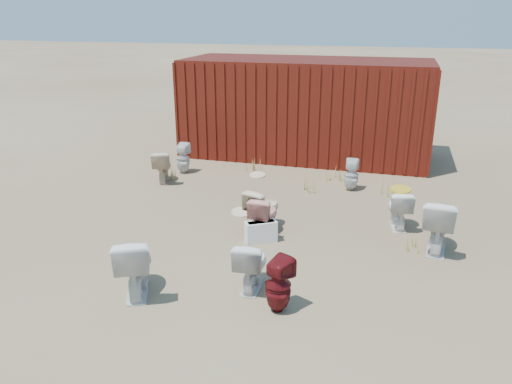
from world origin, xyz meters
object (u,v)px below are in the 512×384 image
(toilet_front_maroon, at_px, (278,285))
(toilet_back_beige_right, at_px, (263,208))
(toilet_back_a, at_px, (183,158))
(loose_tank, at_px, (261,232))
(toilet_back_yellowlid, at_px, (399,209))
(toilet_front_c, at_px, (251,264))
(toilet_front_pink, at_px, (264,215))
(toilet_back_beige_left, at_px, (162,166))
(shipping_container, at_px, (306,108))
(toilet_front_a, at_px, (134,264))
(toilet_front_e, at_px, (438,224))
(toilet_back_e, at_px, (351,175))

(toilet_front_maroon, xyz_separation_m, toilet_back_beige_right, (-0.84, 2.40, -0.00))
(toilet_back_a, xyz_separation_m, loose_tank, (2.68, -3.06, -0.17))
(toilet_back_yellowlid, bearing_deg, toilet_front_c, 43.18)
(toilet_front_pink, distance_m, toilet_back_beige_left, 3.47)
(toilet_back_a, height_order, toilet_back_yellowlid, toilet_back_a)
(toilet_back_a, relative_size, loose_tank, 1.38)
(toilet_front_c, bearing_deg, toilet_back_beige_right, -82.76)
(shipping_container, bearing_deg, toilet_front_a, -96.71)
(toilet_front_c, distance_m, toilet_front_e, 3.06)
(toilet_front_a, relative_size, toilet_back_yellowlid, 1.23)
(shipping_container, bearing_deg, toilet_front_c, -85.33)
(toilet_front_c, relative_size, toilet_back_yellowlid, 1.03)
(toilet_front_pink, bearing_deg, toilet_front_c, 104.99)
(toilet_front_a, distance_m, toilet_back_beige_right, 2.71)
(shipping_container, xyz_separation_m, toilet_front_c, (0.55, -6.77, -0.85))
(toilet_front_a, xyz_separation_m, toilet_front_pink, (1.13, 2.24, -0.08))
(toilet_front_e, xyz_separation_m, toilet_back_beige_left, (-5.52, 1.88, -0.08))
(toilet_front_a, bearing_deg, shipping_container, -121.33)
(toilet_back_beige_right, bearing_deg, toilet_front_pink, 131.67)
(shipping_container, relative_size, toilet_front_c, 8.60)
(toilet_back_beige_left, distance_m, toilet_back_e, 4.02)
(toilet_back_a, xyz_separation_m, toilet_back_yellowlid, (4.77, -1.85, -0.01))
(toilet_back_a, distance_m, toilet_back_e, 3.82)
(toilet_front_a, relative_size, toilet_back_a, 1.20)
(toilet_front_maroon, relative_size, toilet_back_a, 1.03)
(toilet_front_maroon, bearing_deg, toilet_front_c, -16.73)
(shipping_container, distance_m, toilet_front_a, 7.41)
(toilet_back_beige_left, xyz_separation_m, toilet_back_yellowlid, (4.94, -1.13, -0.01))
(toilet_front_a, bearing_deg, loose_tank, -145.74)
(shipping_container, relative_size, toilet_back_beige_right, 8.55)
(toilet_front_maroon, height_order, toilet_front_e, toilet_front_e)
(toilet_front_a, xyz_separation_m, toilet_back_e, (2.29, 4.84, -0.09))
(toilet_front_a, xyz_separation_m, toilet_back_beige_right, (1.04, 2.50, -0.06))
(toilet_front_e, xyz_separation_m, toilet_back_yellowlid, (-0.59, 0.74, -0.09))
(toilet_front_c, height_order, toilet_back_yellowlid, toilet_front_c)
(shipping_container, height_order, toilet_back_beige_right, shipping_container)
(toilet_back_beige_right, bearing_deg, toilet_front_maroon, 131.46)
(toilet_front_c, xyz_separation_m, toilet_back_yellowlid, (1.84, 2.60, -0.01))
(shipping_container, relative_size, toilet_back_yellowlid, 8.88)
(toilet_front_maroon, xyz_separation_m, loose_tank, (-0.72, 1.83, -0.18))
(toilet_back_a, bearing_deg, toilet_front_e, 152.48)
(loose_tank, bearing_deg, toilet_back_beige_right, 69.13)
(toilet_front_e, relative_size, toilet_back_a, 1.24)
(toilet_back_e, bearing_deg, toilet_back_beige_right, 61.43)
(toilet_front_e, distance_m, toilet_back_e, 2.89)
(shipping_container, xyz_separation_m, toilet_front_e, (2.98, -4.92, -0.77))
(toilet_back_beige_left, bearing_deg, toilet_front_e, 140.96)
(toilet_front_a, bearing_deg, toilet_back_yellowlid, -160.68)
(toilet_front_c, bearing_deg, loose_tank, -83.27)
(toilet_front_c, xyz_separation_m, toilet_front_maroon, (0.47, -0.45, 0.01))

